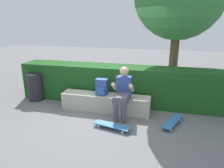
{
  "coord_description": "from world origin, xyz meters",
  "views": [
    {
      "loc": [
        1.34,
        -4.36,
        2.22
      ],
      "look_at": [
        0.19,
        0.18,
        0.75
      ],
      "focal_mm": 33.05,
      "sensor_mm": 36.0,
      "label": 1
    }
  ],
  "objects_px": {
    "skateboard_near_person": "(112,125)",
    "trash_bin": "(36,87)",
    "skateboard_beside_bench": "(172,122)",
    "backpack_on_bench": "(102,87)",
    "person_skater": "(123,91)",
    "bench_main": "(105,103)"
  },
  "relations": [
    {
      "from": "skateboard_near_person",
      "to": "trash_bin",
      "type": "height_order",
      "value": "trash_bin"
    },
    {
      "from": "skateboard_near_person",
      "to": "skateboard_beside_bench",
      "type": "relative_size",
      "value": 1.01
    },
    {
      "from": "skateboard_beside_bench",
      "to": "backpack_on_bench",
      "type": "relative_size",
      "value": 2.04
    },
    {
      "from": "person_skater",
      "to": "skateboard_beside_bench",
      "type": "distance_m",
      "value": 1.29
    },
    {
      "from": "bench_main",
      "to": "skateboard_near_person",
      "type": "distance_m",
      "value": 0.94
    },
    {
      "from": "bench_main",
      "to": "person_skater",
      "type": "relative_size",
      "value": 1.88
    },
    {
      "from": "skateboard_beside_bench",
      "to": "backpack_on_bench",
      "type": "xyz_separation_m",
      "value": [
        -1.73,
        0.35,
        0.55
      ]
    },
    {
      "from": "skateboard_near_person",
      "to": "skateboard_beside_bench",
      "type": "bearing_deg",
      "value": 21.44
    },
    {
      "from": "trash_bin",
      "to": "person_skater",
      "type": "bearing_deg",
      "value": -9.6
    },
    {
      "from": "skateboard_beside_bench",
      "to": "backpack_on_bench",
      "type": "distance_m",
      "value": 1.84
    },
    {
      "from": "bench_main",
      "to": "backpack_on_bench",
      "type": "distance_m",
      "value": 0.42
    },
    {
      "from": "bench_main",
      "to": "person_skater",
      "type": "bearing_deg",
      "value": -23.14
    },
    {
      "from": "skateboard_beside_bench",
      "to": "trash_bin",
      "type": "height_order",
      "value": "trash_bin"
    },
    {
      "from": "person_skater",
      "to": "skateboard_near_person",
      "type": "distance_m",
      "value": 0.86
    },
    {
      "from": "bench_main",
      "to": "trash_bin",
      "type": "relative_size",
      "value": 2.86
    },
    {
      "from": "bench_main",
      "to": "skateboard_beside_bench",
      "type": "bearing_deg",
      "value": -12.3
    },
    {
      "from": "trash_bin",
      "to": "skateboard_beside_bench",
      "type": "bearing_deg",
      "value": -8.95
    },
    {
      "from": "person_skater",
      "to": "trash_bin",
      "type": "relative_size",
      "value": 1.51
    },
    {
      "from": "person_skater",
      "to": "trash_bin",
      "type": "bearing_deg",
      "value": 170.4
    },
    {
      "from": "person_skater",
      "to": "bench_main",
      "type": "bearing_deg",
      "value": 156.86
    },
    {
      "from": "bench_main",
      "to": "skateboard_beside_bench",
      "type": "distance_m",
      "value": 1.68
    },
    {
      "from": "bench_main",
      "to": "trash_bin",
      "type": "height_order",
      "value": "trash_bin"
    }
  ]
}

